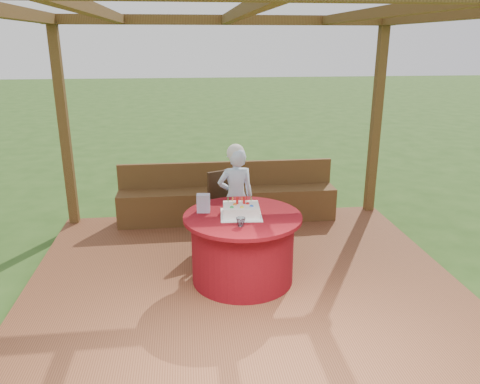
% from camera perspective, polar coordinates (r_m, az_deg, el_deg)
% --- Properties ---
extents(ground, '(60.00, 60.00, 0.00)m').
position_cam_1_polar(ground, '(5.13, 0.34, -11.55)').
color(ground, '#2A4D19').
rests_on(ground, ground).
extents(deck, '(4.50, 4.00, 0.12)m').
position_cam_1_polar(deck, '(5.10, 0.34, -10.97)').
color(deck, brown).
rests_on(deck, ground).
extents(pergola, '(4.50, 4.00, 2.72)m').
position_cam_1_polar(pergola, '(4.47, 0.39, 16.41)').
color(pergola, brown).
rests_on(pergola, deck).
extents(bench, '(3.00, 0.42, 0.80)m').
position_cam_1_polar(bench, '(6.54, -1.52, -1.18)').
color(bench, brown).
rests_on(bench, deck).
extents(table, '(1.21, 1.21, 0.72)m').
position_cam_1_polar(table, '(4.88, 0.32, -6.74)').
color(table, maroon).
rests_on(table, deck).
extents(chair, '(0.58, 0.58, 0.89)m').
position_cam_1_polar(chair, '(5.76, -1.37, -1.39)').
color(chair, '#331F10').
rests_on(chair, deck).
extents(elderly_woman, '(0.48, 0.35, 1.26)m').
position_cam_1_polar(elderly_woman, '(5.64, -0.52, -0.32)').
color(elderly_woman, '#ABD0FF').
rests_on(elderly_woman, deck).
extents(birthday_cake, '(0.44, 0.44, 0.18)m').
position_cam_1_polar(birthday_cake, '(4.73, 0.13, -2.21)').
color(birthday_cake, white).
rests_on(birthday_cake, table).
extents(gift_bag, '(0.14, 0.10, 0.19)m').
position_cam_1_polar(gift_bag, '(4.82, -4.49, -1.37)').
color(gift_bag, '#D58AB9').
rests_on(gift_bag, table).
extents(drinking_glass, '(0.12, 0.12, 0.09)m').
position_cam_1_polar(drinking_glass, '(4.46, 0.08, -3.67)').
color(drinking_glass, silver).
rests_on(drinking_glass, table).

